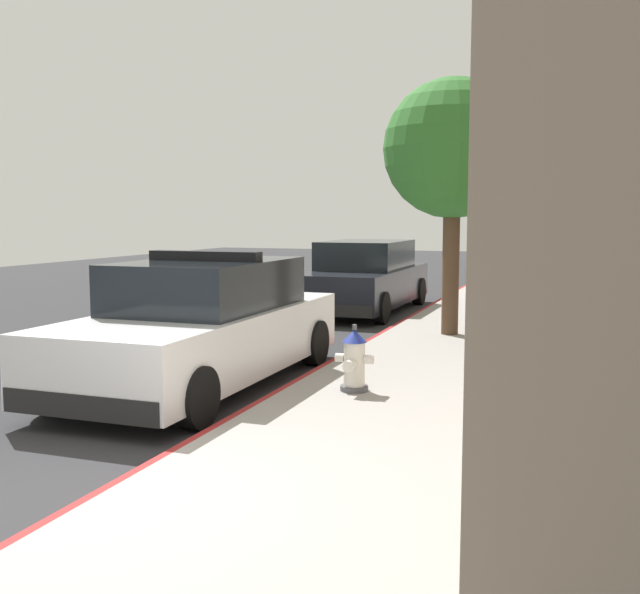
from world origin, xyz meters
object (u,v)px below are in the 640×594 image
police_cruiser (204,326)px  street_tree (453,150)px  parked_car_silver_ahead (365,278)px  fire_hydrant (354,360)px

police_cruiser → street_tree: size_ratio=1.15×
street_tree → parked_car_silver_ahead: bearing=126.4°
fire_hydrant → street_tree: 5.20m
fire_hydrant → street_tree: bearing=86.1°
fire_hydrant → street_tree: street_tree is taller
fire_hydrant → parked_car_silver_ahead: bearing=105.7°
police_cruiser → parked_car_silver_ahead: police_cruiser is taller
police_cruiser → fire_hydrant: (2.03, -0.20, -0.26)m
street_tree → fire_hydrant: bearing=-93.9°
fire_hydrant → police_cruiser: bearing=174.2°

